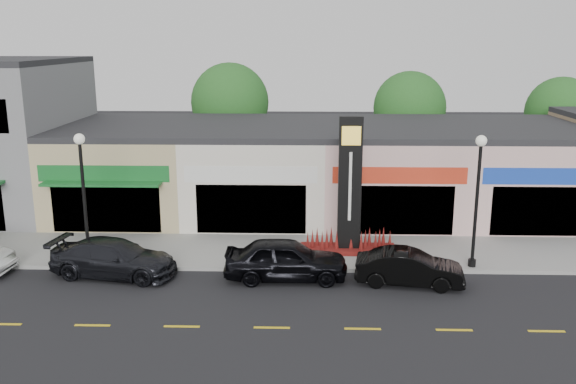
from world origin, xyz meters
The scene contains 16 objects.
ground centered at (0.00, 0.00, 0.00)m, with size 120.00×120.00×0.00m, color black.
sidewalk centered at (0.00, 4.35, 0.07)m, with size 52.00×4.30×0.15m, color gray.
curb centered at (0.00, 2.10, 0.07)m, with size 52.00×0.20×0.15m, color gray.
shop_beige centered at (-8.50, 11.46, 2.40)m, with size 7.00×10.85×4.80m.
shop_cream centered at (-1.50, 11.47, 2.40)m, with size 7.00×10.01×4.80m.
shop_pink_w centered at (5.50, 11.47, 2.40)m, with size 7.00×10.01×4.80m.
shop_pink_e centered at (12.50, 11.47, 2.40)m, with size 7.00×10.01×4.80m.
tree_rear_west centered at (-4.00, 19.50, 5.22)m, with size 5.20×5.20×7.83m.
tree_rear_mid centered at (8.00, 19.50, 4.88)m, with size 4.80×4.80×7.29m.
tree_rear_east centered at (18.00, 19.50, 4.63)m, with size 4.60×4.60×6.94m.
lamp_west_near centered at (-8.00, 2.50, 3.48)m, with size 0.44×0.44×5.47m.
lamp_east_near centered at (8.00, 2.50, 3.48)m, with size 0.44×0.44×5.47m.
pylon_sign centered at (3.00, 4.20, 2.27)m, with size 4.20×1.30×6.00m.
car_dark_sedan centered at (-6.59, 1.44, 0.74)m, with size 5.11×2.08×1.48m, color black.
car_black_sedan centered at (0.33, 1.28, 0.83)m, with size 4.86×1.95×1.66m, color black.
car_black_conv centered at (5.13, 0.85, 0.68)m, with size 4.14×1.45×1.37m, color black.
Camera 1 is at (1.06, -21.44, 9.25)m, focal length 38.00 mm.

